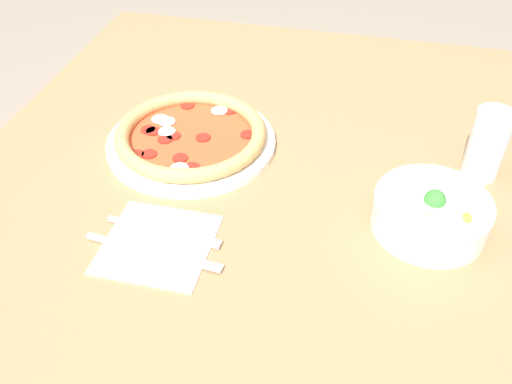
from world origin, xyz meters
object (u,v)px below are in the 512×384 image
at_px(knife, 147,250).
at_px(glass, 487,144).
at_px(pizza, 191,137).
at_px(fork, 162,231).
at_px(bowl, 432,211).

xyz_separation_m(knife, glass, (-0.30, 0.48, 0.06)).
xyz_separation_m(pizza, fork, (0.23, 0.03, -0.01)).
height_order(bowl, glass, glass).
height_order(pizza, fork, pizza).
bearing_deg(knife, fork, 84.97).
relative_size(pizza, fork, 1.64).
bearing_deg(pizza, glass, 93.90).
xyz_separation_m(bowl, fork, (0.11, -0.39, -0.03)).
bearing_deg(glass, knife, -57.56).
xyz_separation_m(fork, knife, (0.04, -0.01, -0.00)).
distance_m(bowl, glass, 0.18).
distance_m(pizza, glass, 0.50).
distance_m(fork, knife, 0.04).
bearing_deg(bowl, glass, 152.01).
bearing_deg(knife, pizza, 99.42).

